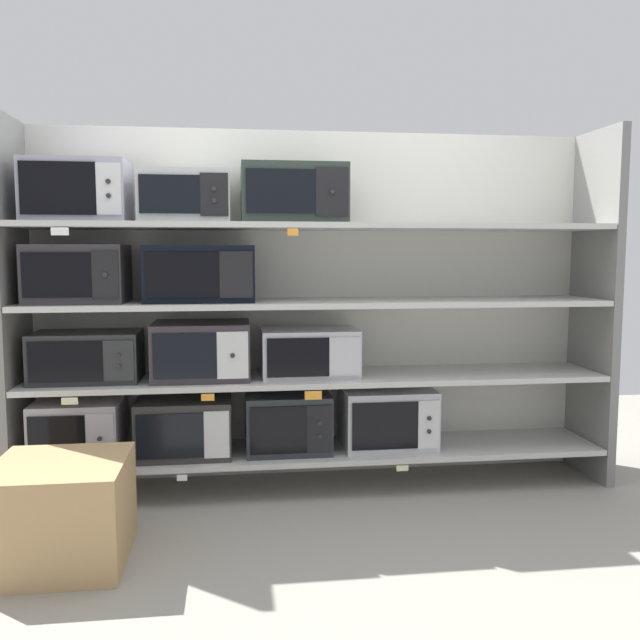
{
  "coord_description": "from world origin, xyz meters",
  "views": [
    {
      "loc": [
        -0.47,
        -3.61,
        1.32
      ],
      "look_at": [
        0.0,
        0.0,
        0.94
      ],
      "focal_mm": 37.25,
      "sensor_mm": 36.0,
      "label": 1
    }
  ],
  "objects_px": {
    "microwave_5": "(202,350)",
    "microwave_9": "(77,191)",
    "microwave_2": "(288,422)",
    "microwave_4": "(87,357)",
    "microwave_11": "(293,195)",
    "microwave_8": "(200,274)",
    "microwave_0": "(80,429)",
    "microwave_3": "(388,417)",
    "microwave_6": "(309,352)",
    "microwave_1": "(185,426)",
    "shipping_carton": "(61,512)",
    "microwave_10": "(186,197)",
    "microwave_7": "(78,274)"
  },
  "relations": [
    {
      "from": "microwave_1",
      "to": "microwave_11",
      "type": "bearing_deg",
      "value": 0.01
    },
    {
      "from": "microwave_0",
      "to": "microwave_1",
      "type": "xyz_separation_m",
      "value": [
        0.55,
        0.0,
        -0.0
      ]
    },
    {
      "from": "microwave_4",
      "to": "microwave_8",
      "type": "xyz_separation_m",
      "value": [
        0.6,
        0.0,
        0.44
      ]
    },
    {
      "from": "microwave_10",
      "to": "microwave_6",
      "type": "bearing_deg",
      "value": -0.02
    },
    {
      "from": "microwave_5",
      "to": "microwave_11",
      "type": "bearing_deg",
      "value": 0.02
    },
    {
      "from": "microwave_3",
      "to": "microwave_4",
      "type": "height_order",
      "value": "microwave_4"
    },
    {
      "from": "microwave_4",
      "to": "microwave_7",
      "type": "bearing_deg",
      "value": 179.54
    },
    {
      "from": "microwave_10",
      "to": "microwave_11",
      "type": "height_order",
      "value": "microwave_11"
    },
    {
      "from": "microwave_0",
      "to": "microwave_3",
      "type": "distance_m",
      "value": 1.68
    },
    {
      "from": "microwave_3",
      "to": "microwave_8",
      "type": "height_order",
      "value": "microwave_8"
    },
    {
      "from": "microwave_8",
      "to": "microwave_10",
      "type": "distance_m",
      "value": 0.41
    },
    {
      "from": "microwave_1",
      "to": "microwave_8",
      "type": "distance_m",
      "value": 0.84
    },
    {
      "from": "microwave_1",
      "to": "microwave_11",
      "type": "distance_m",
      "value": 1.39
    },
    {
      "from": "microwave_3",
      "to": "microwave_8",
      "type": "relative_size",
      "value": 0.9
    },
    {
      "from": "microwave_5",
      "to": "microwave_9",
      "type": "distance_m",
      "value": 1.04
    },
    {
      "from": "microwave_4",
      "to": "shipping_carton",
      "type": "relative_size",
      "value": 1.01
    },
    {
      "from": "microwave_7",
      "to": "microwave_11",
      "type": "bearing_deg",
      "value": 0.0
    },
    {
      "from": "microwave_6",
      "to": "microwave_7",
      "type": "relative_size",
      "value": 1.07
    },
    {
      "from": "microwave_2",
      "to": "microwave_9",
      "type": "distance_m",
      "value": 1.65
    },
    {
      "from": "microwave_3",
      "to": "microwave_11",
      "type": "height_order",
      "value": "microwave_11"
    },
    {
      "from": "microwave_3",
      "to": "microwave_9",
      "type": "xyz_separation_m",
      "value": [
        -1.65,
        -0.0,
        1.25
      ]
    },
    {
      "from": "microwave_3",
      "to": "microwave_8",
      "type": "bearing_deg",
      "value": 179.99
    },
    {
      "from": "microwave_10",
      "to": "microwave_11",
      "type": "bearing_deg",
      "value": 0.0
    },
    {
      "from": "microwave_3",
      "to": "microwave_9",
      "type": "height_order",
      "value": "microwave_9"
    },
    {
      "from": "microwave_9",
      "to": "microwave_6",
      "type": "bearing_deg",
      "value": 0.01
    },
    {
      "from": "microwave_4",
      "to": "microwave_8",
      "type": "distance_m",
      "value": 0.74
    },
    {
      "from": "microwave_2",
      "to": "microwave_11",
      "type": "distance_m",
      "value": 1.25
    },
    {
      "from": "microwave_7",
      "to": "microwave_11",
      "type": "height_order",
      "value": "microwave_11"
    },
    {
      "from": "microwave_1",
      "to": "microwave_2",
      "type": "xyz_separation_m",
      "value": [
        0.56,
        -0.0,
        0.01
      ]
    },
    {
      "from": "microwave_11",
      "to": "microwave_0",
      "type": "bearing_deg",
      "value": -179.99
    },
    {
      "from": "microwave_5",
      "to": "microwave_7",
      "type": "distance_m",
      "value": 0.75
    },
    {
      "from": "microwave_2",
      "to": "microwave_10",
      "type": "height_order",
      "value": "microwave_10"
    },
    {
      "from": "microwave_9",
      "to": "microwave_7",
      "type": "bearing_deg",
      "value": 178.17
    },
    {
      "from": "microwave_4",
      "to": "microwave_5",
      "type": "xyz_separation_m",
      "value": [
        0.6,
        0.0,
        0.02
      ]
    },
    {
      "from": "microwave_2",
      "to": "microwave_9",
      "type": "xyz_separation_m",
      "value": [
        -1.08,
        -0.0,
        1.25
      ]
    },
    {
      "from": "microwave_1",
      "to": "shipping_carton",
      "type": "distance_m",
      "value": 0.91
    },
    {
      "from": "microwave_0",
      "to": "microwave_8",
      "type": "distance_m",
      "value": 1.05
    },
    {
      "from": "microwave_1",
      "to": "microwave_9",
      "type": "bearing_deg",
      "value": -179.97
    },
    {
      "from": "microwave_0",
      "to": "microwave_9",
      "type": "xyz_separation_m",
      "value": [
        0.03,
        -0.0,
        1.25
      ]
    },
    {
      "from": "microwave_5",
      "to": "microwave_11",
      "type": "height_order",
      "value": "microwave_11"
    },
    {
      "from": "microwave_2",
      "to": "microwave_6",
      "type": "relative_size",
      "value": 0.88
    },
    {
      "from": "microwave_2",
      "to": "microwave_8",
      "type": "xyz_separation_m",
      "value": [
        -0.46,
        0.0,
        0.82
      ]
    },
    {
      "from": "microwave_0",
      "to": "microwave_1",
      "type": "bearing_deg",
      "value": 0.0
    },
    {
      "from": "microwave_4",
      "to": "microwave_11",
      "type": "relative_size",
      "value": 0.99
    },
    {
      "from": "microwave_10",
      "to": "shipping_carton",
      "type": "distance_m",
      "value": 1.66
    },
    {
      "from": "microwave_0",
      "to": "microwave_10",
      "type": "xyz_separation_m",
      "value": [
        0.58,
        0.0,
        1.23
      ]
    },
    {
      "from": "microwave_0",
      "to": "microwave_6",
      "type": "height_order",
      "value": "microwave_6"
    },
    {
      "from": "microwave_9",
      "to": "microwave_5",
      "type": "bearing_deg",
      "value": 0.02
    },
    {
      "from": "microwave_5",
      "to": "microwave_9",
      "type": "height_order",
      "value": "microwave_9"
    },
    {
      "from": "microwave_1",
      "to": "shipping_carton",
      "type": "bearing_deg",
      "value": -121.14
    }
  ]
}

